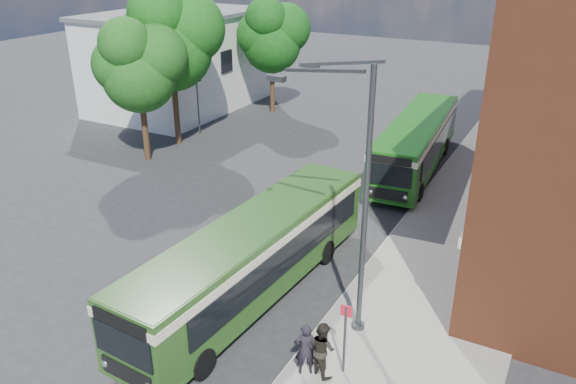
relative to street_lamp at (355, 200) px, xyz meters
The scene contains 14 objects.
ground 7.10m from the street_lamp, 157.54° to the left, with size 120.00×120.00×0.00m, color #29292B.
pavement 11.27m from the street_lamp, 77.80° to the left, with size 6.00×48.00×0.15m, color gray.
kerb_line 11.12m from the street_lamp, 95.07° to the left, with size 0.12×48.00×0.01m, color beige.
white_building 30.38m from the street_lamp, 138.79° to the left, with size 9.40×13.40×7.30m.
flagpole 22.89m from the street_lamp, 139.05° to the left, with size 0.95×0.10×9.00m.
street_lamp is the anchor object (origin of this frame).
bus_stop_sign 4.02m from the street_lamp, 70.87° to the right, with size 0.35×0.08×2.52m.
bus_front 4.85m from the street_lamp, behind, with size 3.31×12.73×3.02m.
bus_rear 15.85m from the street_lamp, 98.56° to the left, with size 3.54×12.72×3.02m.
pedestrian_a 4.69m from the street_lamp, 94.86° to the right, with size 0.64×0.42×1.74m, color black.
pedestrian_b 4.54m from the street_lamp, 85.34° to the right, with size 0.87×0.68×1.80m, color black.
tree_left 19.43m from the street_lamp, 151.22° to the left, with size 5.00×4.75×8.44m.
tree_mid 21.42m from the street_lamp, 143.85° to the left, with size 5.93×5.64×10.02m.
tree_right 27.09m from the street_lamp, 125.16° to the left, with size 5.09×4.84×8.59m.
Camera 1 is at (10.46, -16.72, 12.02)m, focal length 35.00 mm.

